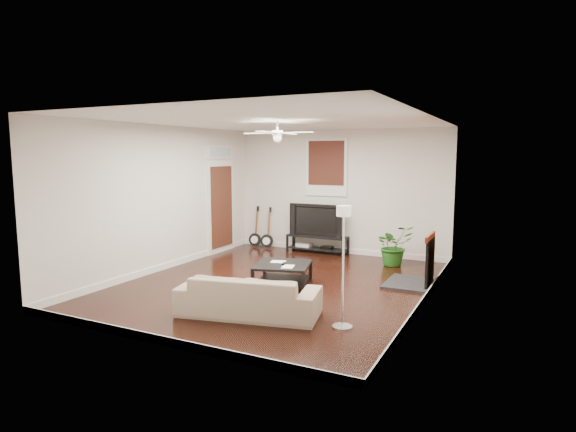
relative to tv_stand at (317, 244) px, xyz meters
name	(u,v)px	position (x,y,z in m)	size (l,w,h in m)	color
room	(278,204)	(0.43, -2.78, 1.20)	(5.01, 6.01, 2.81)	black
brick_accent	(438,205)	(2.92, -1.78, 1.20)	(0.02, 2.20, 2.80)	brown
fireplace	(418,259)	(2.63, -1.78, 0.26)	(0.80, 1.10, 0.92)	black
window_back	(326,167)	(0.13, 0.19, 1.75)	(1.00, 0.06, 1.30)	#36100E
door_left	(221,198)	(-2.03, -0.88, 1.05)	(0.08, 1.00, 2.50)	white
tv_stand	(317,244)	(0.00, 0.00, 0.00)	(1.42, 0.38, 0.40)	black
tv	(318,220)	(0.00, 0.02, 0.57)	(1.27, 0.17, 0.73)	black
coffee_table	(283,275)	(0.54, -2.82, -0.01)	(0.90, 0.90, 0.38)	black
sofa	(249,295)	(0.81, -4.39, 0.09)	(1.97, 0.77, 0.58)	tan
floor_lamp	(343,267)	(2.16, -4.29, 0.61)	(0.27, 0.27, 1.61)	silver
potted_plant	(394,245)	(1.89, -0.49, 0.22)	(0.75, 0.65, 0.83)	#205C1A
guitar_left	(255,227)	(-1.64, -0.03, 0.30)	(0.31, 0.22, 1.00)	black
guitar_right	(267,228)	(-1.29, -0.06, 0.30)	(0.31, 0.22, 1.00)	black
ceiling_fan	(277,133)	(0.43, -2.78, 2.40)	(1.24, 1.24, 0.32)	white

